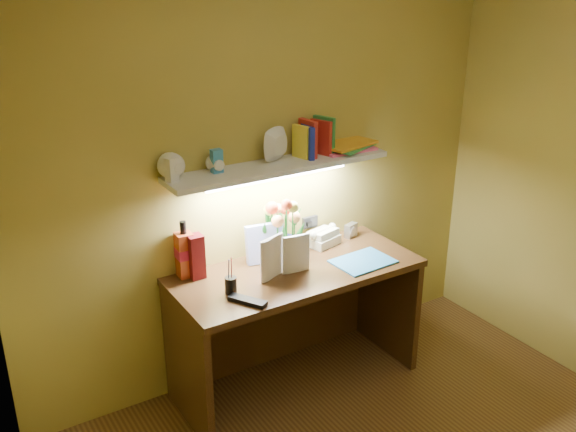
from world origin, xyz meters
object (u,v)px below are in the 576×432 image
object	(u,v)px
whisky_bottle	(184,249)
flower_bouquet	(282,228)
desk	(296,327)
desk_clock	(351,230)
telephone	(323,236)

from	to	relation	value
whisky_bottle	flower_bouquet	bearing A→B (deg)	-7.34
desk	desk_clock	distance (m)	0.70
flower_bouquet	desk_clock	size ratio (longest dim) A/B	4.31
telephone	desk_clock	distance (m)	0.21
whisky_bottle	desk	bearing A→B (deg)	-24.09
telephone	whisky_bottle	bearing A→B (deg)	162.36
flower_bouquet	desk_clock	world-z (taller)	flower_bouquet
flower_bouquet	telephone	distance (m)	0.33
desk	desk_clock	world-z (taller)	desk_clock
telephone	whisky_bottle	size ratio (longest dim) A/B	0.58
desk	telephone	xyz separation A→B (m)	(0.31, 0.20, 0.43)
flower_bouquet	telephone	bearing A→B (deg)	4.29
whisky_bottle	telephone	bearing A→B (deg)	-3.34
telephone	whisky_bottle	xyz separation A→B (m)	(-0.86, 0.05, 0.10)
telephone	desk	bearing A→B (deg)	-162.00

